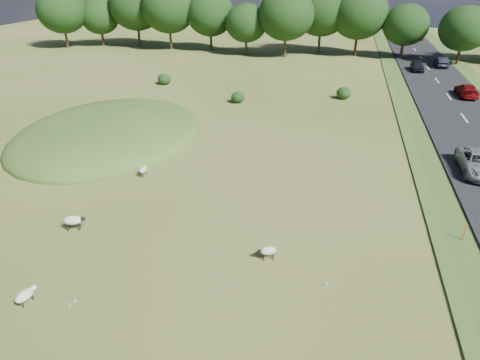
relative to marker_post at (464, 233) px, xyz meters
The scene contains 16 objects.
ground 24.08m from the marker_post, 129.28° to the left, with size 160.00×160.00×0.00m, color #45591B.
mound 29.25m from the marker_post, 158.68° to the left, with size 16.00×20.00×4.00m, color #33561E.
road 29.03m from the marker_post, 80.57° to the left, with size 8.00×150.00×0.25m, color black.
treeline 56.79m from the marker_post, 106.78° to the left, with size 96.28×14.66×11.70m.
shrubs 32.98m from the marker_post, 124.61° to the left, with size 24.28×7.45×1.40m.
marker_post is the anchor object (origin of this frame).
sheep_0 20.98m from the marker_post, behind, with size 0.50×1.01×0.72m.
sheep_1 10.95m from the marker_post, 158.38° to the right, with size 1.05×0.76×0.73m.
sheep_2 21.82m from the marker_post, 169.70° to the right, with size 1.31×0.88×0.91m.
sheep_3 22.41m from the marker_post, 154.28° to the right, with size 0.67×1.17×0.65m.
car_0 75.15m from the marker_post, 87.82° to the left, with size 2.31×5.02×1.39m, color maroon.
car_2 44.33m from the marker_post, 86.30° to the left, with size 1.66×4.12×1.41m, color black.
car_3 76.02m from the marker_post, 84.98° to the left, with size 2.16×5.31×1.54m, color maroon.
car_4 31.97m from the marker_post, 77.98° to the left, with size 1.94×4.77×1.38m, color maroon.
car_5 48.49m from the marker_post, 82.11° to the left, with size 1.50×4.31×1.42m, color black.
car_7 9.79m from the marker_post, 73.02° to the left, with size 2.45×5.32×1.48m, color #A1A5A8.
Camera 1 is at (7.90, -20.53, 13.59)m, focal length 32.00 mm.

